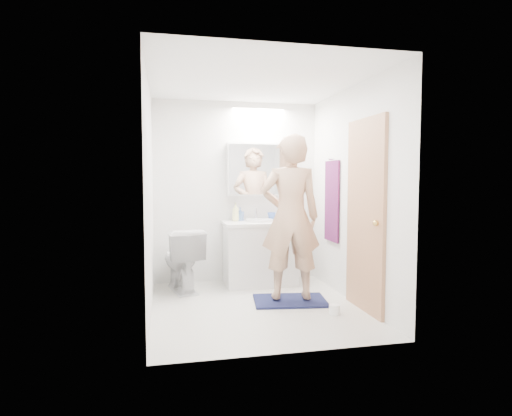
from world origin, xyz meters
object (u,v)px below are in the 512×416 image
object	(u,v)px
medicine_cabinet	(260,170)
toothbrush_cup	(272,216)
soap_bottle_a	(236,212)
toilet	(182,259)
vanity_cabinet	(260,254)
toilet_paper_roll	(334,310)
person	(290,217)
soap_bottle_b	(240,214)

from	to	relation	value
medicine_cabinet	toothbrush_cup	xyz separation A→B (m)	(0.15, -0.05, -0.63)
soap_bottle_a	toilet	bearing A→B (deg)	-159.72
toilet	soap_bottle_a	xyz separation A→B (m)	(0.72, 0.27, 0.55)
vanity_cabinet	toilet_paper_roll	bearing A→B (deg)	-71.49
toilet	person	world-z (taller)	person
vanity_cabinet	soap_bottle_a	xyz separation A→B (m)	(-0.29, 0.15, 0.55)
vanity_cabinet	medicine_cabinet	bearing A→B (deg)	77.42
soap_bottle_a	toilet_paper_roll	bearing A→B (deg)	-63.84
vanity_cabinet	soap_bottle_a	distance (m)	0.64
vanity_cabinet	person	xyz separation A→B (m)	(0.15, -0.86, 0.56)
vanity_cabinet	soap_bottle_a	world-z (taller)	soap_bottle_a
medicine_cabinet	toilet_paper_roll	distance (m)	2.20
toilet_paper_roll	toothbrush_cup	bearing A→B (deg)	99.73
person	medicine_cabinet	bearing A→B (deg)	-76.23
toilet	soap_bottle_b	xyz separation A→B (m)	(0.78, 0.30, 0.52)
soap_bottle_a	soap_bottle_b	bearing A→B (deg)	23.96
soap_bottle_a	person	bearing A→B (deg)	-66.24
medicine_cabinet	person	size ratio (longest dim) A/B	0.49
toilet	person	size ratio (longest dim) A/B	0.43
person	toothbrush_cup	bearing A→B (deg)	-84.50
person	soap_bottle_a	distance (m)	1.11
person	soap_bottle_a	size ratio (longest dim) A/B	7.56
toilet	toilet_paper_roll	xyz separation A→B (m)	(1.48, -1.28, -0.34)
soap_bottle_a	toilet_paper_roll	size ratio (longest dim) A/B	2.18
soap_bottle_b	toilet	bearing A→B (deg)	-159.39
toothbrush_cup	toilet_paper_roll	distance (m)	1.78
person	soap_bottle_b	distance (m)	1.11
vanity_cabinet	toothbrush_cup	distance (m)	0.55
medicine_cabinet	toilet	size ratio (longest dim) A/B	1.13
toilet	toothbrush_cup	distance (m)	1.33
medicine_cabinet	toilet	world-z (taller)	medicine_cabinet
vanity_cabinet	medicine_cabinet	world-z (taller)	medicine_cabinet
soap_bottle_a	toothbrush_cup	size ratio (longest dim) A/B	2.15
medicine_cabinet	soap_bottle_a	distance (m)	0.66
medicine_cabinet	toothbrush_cup	bearing A→B (deg)	-18.08
medicine_cabinet	person	xyz separation A→B (m)	(0.11, -1.07, -0.55)
vanity_cabinet	person	world-z (taller)	person
toilet_paper_roll	medicine_cabinet	bearing A→B (deg)	104.66
vanity_cabinet	medicine_cabinet	xyz separation A→B (m)	(0.05, 0.21, 1.11)
soap_bottle_a	toilet_paper_roll	world-z (taller)	soap_bottle_a
soap_bottle_b	toilet_paper_roll	xyz separation A→B (m)	(0.69, -1.57, -0.86)
medicine_cabinet	soap_bottle_a	size ratio (longest dim) A/B	3.67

